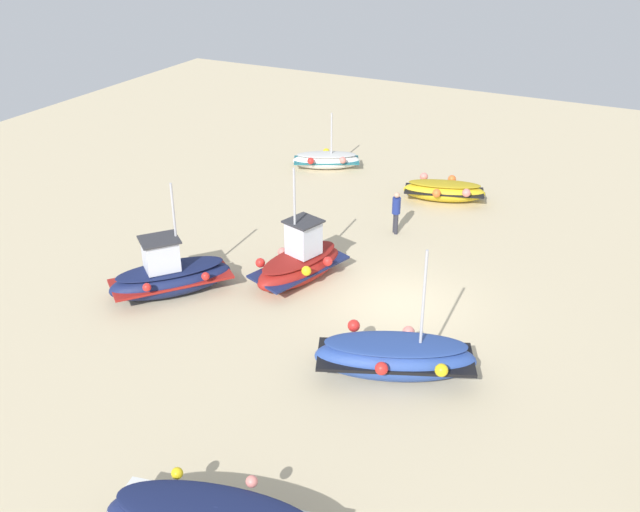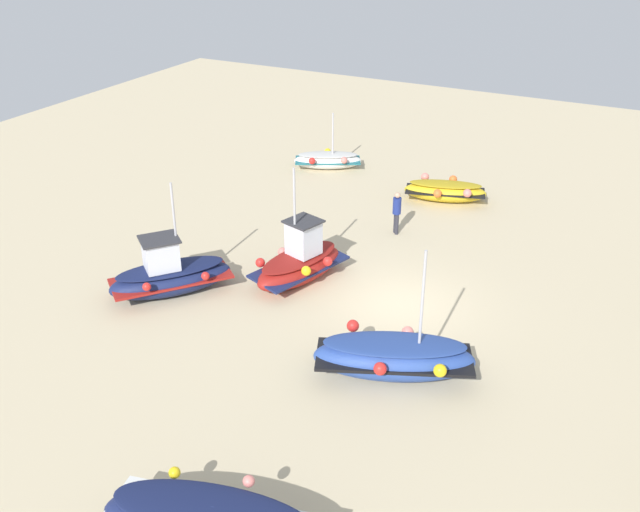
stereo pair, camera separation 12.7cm
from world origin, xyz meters
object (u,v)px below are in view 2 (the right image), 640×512
Objects in this scene: fishing_boat_5 at (394,357)px; fishing_boat_0 at (170,275)px; fishing_boat_3 at (328,160)px; fishing_boat_4 at (445,191)px; fishing_boat_2 at (300,262)px; person_walking at (397,210)px.

fishing_boat_0 is at bearing -29.10° from fishing_boat_5.
fishing_boat_3 is 6.36m from fishing_boat_4.
fishing_boat_3 is at bearing -137.83° from fishing_boat_0.
fishing_boat_2 is 9.22m from fishing_boat_4.
fishing_boat_3 is at bearing -28.56° from fishing_boat_4.
person_walking is at bearing -91.46° from fishing_boat_5.
fishing_boat_0 is 9.13m from person_walking.
fishing_boat_0 is at bearing 65.85° from fishing_boat_3.
fishing_boat_3 is 0.90× the size of fishing_boat_4.
fishing_boat_5 is at bearing 68.42° from person_walking.
fishing_boat_5 is at bearing 85.45° from fishing_boat_4.
fishing_boat_4 is 0.80× the size of fishing_boat_5.
fishing_boat_3 is (-10.24, -4.12, -0.26)m from fishing_boat_2.
person_walking is at bearing 109.39° from fishing_boat_3.
fishing_boat_4 is at bearing 3.10° from fishing_boat_2.
fishing_boat_2 reaches higher than person_walking.
fishing_boat_5 is at bearing 95.59° from fishing_boat_3.
fishing_boat_0 reaches higher than fishing_boat_4.
fishing_boat_0 reaches higher than person_walking.
fishing_boat_3 is 0.72× the size of fishing_boat_5.
fishing_boat_2 is 6.09m from fishing_boat_5.
fishing_boat_3 is 16.53m from fishing_boat_5.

